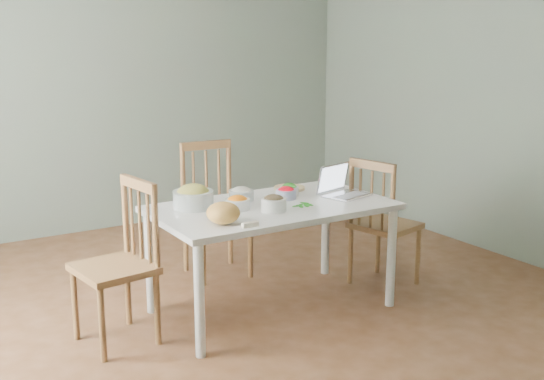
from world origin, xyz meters
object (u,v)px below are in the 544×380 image
chair_left (113,265)px  bread_boule (223,213)px  laptop (347,181)px  chair_right (385,222)px  chair_far (217,211)px  dining_table (272,258)px  bowl_squash (193,197)px

chair_left → bread_boule: 0.72m
laptop → chair_right: bearing=-8.7°
chair_far → chair_left: (-1.07, -0.74, -0.02)m
chair_far → laptop: chair_far is taller
chair_right → bread_boule: 1.49m
chair_far → dining_table: bearing=-86.4°
dining_table → chair_far: size_ratio=1.53×
dining_table → chair_far: bearing=90.1°
chair_left → chair_right: size_ratio=1.03×
chair_far → chair_right: 1.28m
dining_table → bread_boule: bread_boule is taller
chair_far → bread_boule: (-0.48, -1.04, 0.29)m
chair_far → bowl_squash: (-0.48, -0.61, 0.30)m
bread_boule → laptop: size_ratio=0.65×
chair_far → bowl_squash: bearing=-124.4°
bread_boule → chair_far: bearing=65.1°
bowl_squash → laptop: size_ratio=0.85×
bowl_squash → laptop: (1.04, -0.27, 0.03)m
bread_boule → laptop: laptop is taller
chair_right → bread_boule: (-1.44, -0.20, 0.32)m
dining_table → laptop: bearing=-7.5°
chair_left → bread_boule: size_ratio=4.91×
dining_table → bread_boule: (-0.48, -0.23, 0.43)m
chair_right → chair_left: bearing=74.1°
bowl_squash → laptop: laptop is taller
chair_far → chair_left: size_ratio=1.03×
chair_right → bread_boule: size_ratio=4.77×
dining_table → chair_left: bearing=176.6°
chair_left → bread_boule: (0.59, -0.30, 0.30)m
chair_right → bowl_squash: 1.49m
chair_far → bowl_squash: size_ratio=3.90×
bread_boule → laptop: bearing=8.7°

